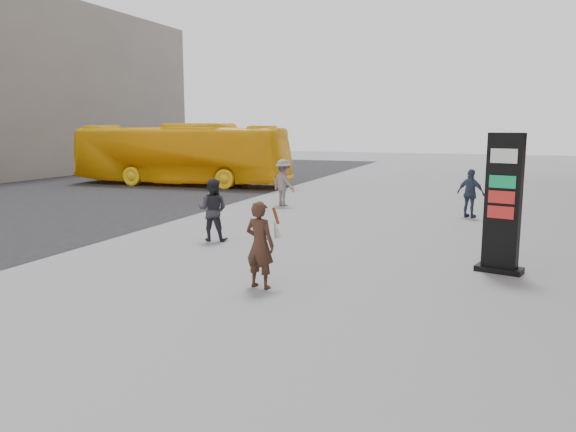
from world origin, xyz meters
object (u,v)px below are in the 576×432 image
(bus, at_px, (181,154))
(pedestrian_b, at_px, (284,183))
(pedestrian_a, at_px, (213,210))
(info_pylon, at_px, (503,204))
(pedestrian_c, at_px, (471,194))
(woman, at_px, (260,244))

(bus, distance_m, pedestrian_b, 8.85)
(pedestrian_a, distance_m, pedestrian_b, 6.40)
(bus, height_order, pedestrian_b, bus)
(info_pylon, xyz_separation_m, pedestrian_c, (-0.91, 6.70, -0.60))
(bus, height_order, pedestrian_a, bus)
(info_pylon, height_order, bus, bus)
(pedestrian_a, xyz_separation_m, pedestrian_c, (5.85, 5.98, -0.02))
(info_pylon, height_order, pedestrian_c, info_pylon)
(pedestrian_b, bearing_deg, pedestrian_c, -152.03)
(bus, height_order, pedestrian_c, bus)
(woman, relative_size, pedestrian_c, 1.02)
(woman, height_order, pedestrian_c, woman)
(pedestrian_c, bearing_deg, info_pylon, 122.80)
(info_pylon, bearing_deg, pedestrian_b, 149.69)
(info_pylon, xyz_separation_m, pedestrian_a, (-6.76, 0.73, -0.58))
(bus, xyz_separation_m, pedestrian_a, (7.84, -11.38, -0.70))
(bus, bearing_deg, pedestrian_a, -148.15)
(info_pylon, distance_m, woman, 4.83)
(info_pylon, distance_m, pedestrian_b, 10.22)
(woman, height_order, pedestrian_a, woman)
(woman, bearing_deg, pedestrian_b, -59.81)
(info_pylon, bearing_deg, bus, 154.14)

